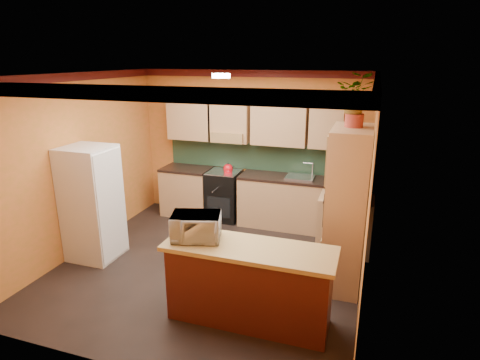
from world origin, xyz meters
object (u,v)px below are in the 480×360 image
object	(u,v)px
breakfast_bar	(249,286)
microwave	(196,227)
base_cabinets_back	(256,200)
pantry	(346,209)
stove	(224,195)
fridge	(92,203)

from	to	relation	value
breakfast_bar	microwave	distance (m)	0.90
breakfast_bar	base_cabinets_back	bearing A→B (deg)	104.38
base_cabinets_back	breakfast_bar	world-z (taller)	same
base_cabinets_back	breakfast_bar	size ratio (longest dim) A/B	2.03
pantry	breakfast_bar	xyz separation A→B (m)	(-0.94, -1.17, -0.61)
breakfast_bar	stove	bearing A→B (deg)	115.65
base_cabinets_back	pantry	bearing A→B (deg)	-44.51
breakfast_bar	microwave	size ratio (longest dim) A/B	3.31
base_cabinets_back	stove	bearing A→B (deg)	-180.00
microwave	pantry	bearing A→B (deg)	20.57
fridge	pantry	xyz separation A→B (m)	(3.60, 0.39, 0.20)
fridge	microwave	size ratio (longest dim) A/B	3.13
base_cabinets_back	stove	size ratio (longest dim) A/B	4.01
base_cabinets_back	breakfast_bar	xyz separation A→B (m)	(0.72, -2.79, 0.00)
base_cabinets_back	fridge	world-z (taller)	fridge
stove	breakfast_bar	distance (m)	3.10
base_cabinets_back	pantry	distance (m)	2.40
base_cabinets_back	fridge	size ratio (longest dim) A/B	2.15
pantry	microwave	xyz separation A→B (m)	(-1.57, -1.17, 0.03)
breakfast_bar	microwave	xyz separation A→B (m)	(-0.63, 0.00, 0.64)
breakfast_bar	fridge	bearing A→B (deg)	163.73
stove	pantry	size ratio (longest dim) A/B	0.43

